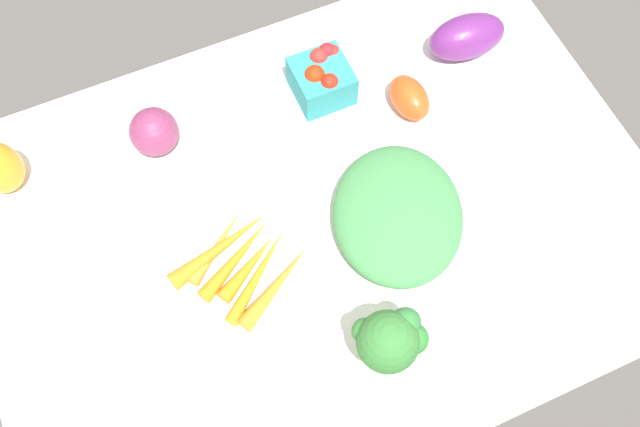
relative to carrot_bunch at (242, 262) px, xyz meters
The scene contains 8 objects.
tablecloth 13.96cm from the carrot_bunch, behind, with size 104.00×76.00×2.00cm, color white.
carrot_bunch is the anchor object (origin of this frame).
red_onion_near_basket 25.66cm from the carrot_bunch, 79.08° to the right, with size 7.80×7.80×7.80cm, color #7F3157.
berry_basket 33.51cm from the carrot_bunch, 134.45° to the right, with size 9.02×9.02×7.67cm.
eggplant 53.78cm from the carrot_bunch, 156.16° to the right, with size 13.34×7.53×7.53cm, color #632570.
leafy_greens_clump 24.19cm from the carrot_bunch, behind, with size 23.67×19.47×6.35cm, color #3F8348.
broccoli_head 25.89cm from the carrot_bunch, 122.23° to the left, with size 9.74×8.70×12.90cm.
roma_tomato 38.30cm from the carrot_bunch, 156.60° to the right, with size 8.65×5.64×5.64cm, color #D54A1A.
Camera 1 is at (20.11, 45.44, 106.78)cm, focal length 42.41 mm.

